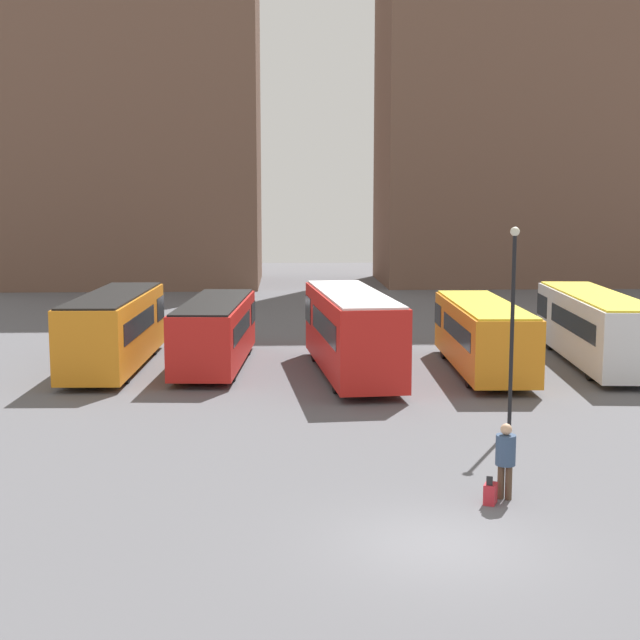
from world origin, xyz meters
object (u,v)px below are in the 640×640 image
bus_3 (482,334)px  lamp_post_1 (513,314)px  suitcase (490,493)px  bus_1 (216,331)px  bus_2 (351,330)px  bus_0 (115,327)px  bus_4 (594,325)px  traveler (506,454)px

bus_3 → lamp_post_1: size_ratio=1.61×
bus_3 → suitcase: size_ratio=14.30×
bus_1 → bus_2: 5.93m
bus_0 → bus_3: bearing=-94.2°
bus_0 → suitcase: 21.04m
lamp_post_1 → bus_2: bearing=115.2°
bus_0 → suitcase: bearing=-144.2°
suitcase → lamp_post_1: 7.58m
bus_4 → traveler: bus_4 is taller
bus_4 → bus_3: bearing=111.6°
bus_4 → traveler: (-8.13, -17.12, -0.56)m
bus_3 → traveler: 15.79m
bus_2 → bus_3: bus_2 is taller
bus_3 → bus_1: bearing=83.5°
bus_0 → traveler: (12.23, -17.03, -0.61)m
bus_0 → bus_3: 15.23m
bus_0 → lamp_post_1: size_ratio=1.66×
bus_2 → bus_4: 10.83m
bus_0 → bus_1: 4.19m
bus_1 → lamp_post_1: size_ratio=1.56×
bus_2 → bus_4: bus_2 is taller
bus_0 → bus_3: (15.16, -1.51, -0.14)m
bus_1 → bus_2: size_ratio=0.91×
bus_4 → lamp_post_1: lamp_post_1 is taller
suitcase → traveler: bearing=-28.9°
bus_0 → suitcase: (11.82, -17.34, -1.45)m
bus_2 → traveler: 15.23m
suitcase → bus_2: bearing=31.5°
bus_0 → bus_2: size_ratio=0.97×
bus_1 → bus_0: bearing=94.1°
bus_1 → bus_2: (5.56, -2.06, 0.29)m
bus_2 → bus_3: (5.41, 0.50, -0.27)m
bus_3 → bus_4: 5.45m
bus_1 → suitcase: size_ratio=13.83×
lamp_post_1 → suitcase: bearing=-108.0°
bus_0 → traveler: size_ratio=5.64×
bus_0 → bus_1: (4.18, 0.04, -0.16)m
bus_1 → suitcase: bus_1 is taller
bus_1 → bus_3: size_ratio=0.97×
bus_3 → lamp_post_1: bearing=174.0°
bus_4 → bus_1: bearing=94.6°
bus_0 → lamp_post_1: lamp_post_1 is taller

